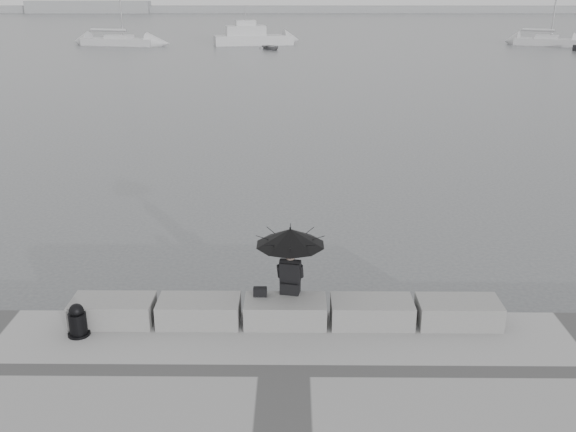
{
  "coord_description": "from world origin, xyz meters",
  "views": [
    {
      "loc": [
        0.15,
        -11.65,
        6.82
      ],
      "look_at": [
        0.02,
        3.0,
        1.5
      ],
      "focal_mm": 40.0,
      "sensor_mm": 36.0,
      "label": 1
    }
  ],
  "objects_px": {
    "seated_person": "(290,244)",
    "sailboat_right": "(546,41)",
    "dinghy": "(271,47)",
    "motor_cruiser": "(253,37)",
    "sailboat_left": "(119,41)",
    "mooring_bollard": "(78,322)"
  },
  "relations": [
    {
      "from": "motor_cruiser",
      "to": "seated_person",
      "type": "bearing_deg",
      "value": -98.47
    },
    {
      "from": "mooring_bollard",
      "to": "sailboat_left",
      "type": "relative_size",
      "value": 0.05
    },
    {
      "from": "sailboat_right",
      "to": "dinghy",
      "type": "xyz_separation_m",
      "value": [
        -31.91,
        -5.11,
        -0.28
      ]
    },
    {
      "from": "sailboat_right",
      "to": "motor_cruiser",
      "type": "height_order",
      "value": "sailboat_right"
    },
    {
      "from": "seated_person",
      "to": "sailboat_right",
      "type": "distance_m",
      "value": 72.06
    },
    {
      "from": "mooring_bollard",
      "to": "sailboat_right",
      "type": "distance_m",
      "value": 74.56
    },
    {
      "from": "motor_cruiser",
      "to": "sailboat_left",
      "type": "bearing_deg",
      "value": 170.75
    },
    {
      "from": "motor_cruiser",
      "to": "dinghy",
      "type": "xyz_separation_m",
      "value": [
        2.27,
        -5.68,
        -0.64
      ]
    },
    {
      "from": "seated_person",
      "to": "motor_cruiser",
      "type": "xyz_separation_m",
      "value": [
        -4.7,
        66.3,
        -1.15
      ]
    },
    {
      "from": "sailboat_right",
      "to": "motor_cruiser",
      "type": "distance_m",
      "value": 34.18
    },
    {
      "from": "dinghy",
      "to": "motor_cruiser",
      "type": "bearing_deg",
      "value": 77.94
    },
    {
      "from": "sailboat_left",
      "to": "dinghy",
      "type": "xyz_separation_m",
      "value": [
        17.87,
        -4.78,
        -0.26
      ]
    },
    {
      "from": "motor_cruiser",
      "to": "mooring_bollard",
      "type": "bearing_deg",
      "value": -101.95
    },
    {
      "from": "seated_person",
      "to": "dinghy",
      "type": "distance_m",
      "value": 60.7
    },
    {
      "from": "mooring_bollard",
      "to": "motor_cruiser",
      "type": "height_order",
      "value": "motor_cruiser"
    },
    {
      "from": "dinghy",
      "to": "sailboat_left",
      "type": "bearing_deg",
      "value": 131.19
    },
    {
      "from": "sailboat_left",
      "to": "sailboat_right",
      "type": "relative_size",
      "value": 1.0
    },
    {
      "from": "sailboat_right",
      "to": "dinghy",
      "type": "distance_m",
      "value": 32.32
    },
    {
      "from": "seated_person",
      "to": "sailboat_left",
      "type": "bearing_deg",
      "value": 118.51
    },
    {
      "from": "mooring_bollard",
      "to": "sailboat_left",
      "type": "bearing_deg",
      "value": 103.8
    },
    {
      "from": "sailboat_right",
      "to": "sailboat_left",
      "type": "bearing_deg",
      "value": -151.05
    },
    {
      "from": "seated_person",
      "to": "motor_cruiser",
      "type": "height_order",
      "value": "motor_cruiser"
    }
  ]
}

